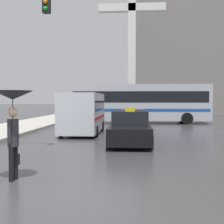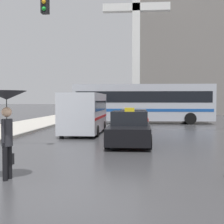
{
  "view_description": "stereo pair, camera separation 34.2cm",
  "coord_description": "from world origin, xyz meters",
  "px_view_note": "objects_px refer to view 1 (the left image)",
  "views": [
    {
      "loc": [
        1.4,
        -5.96,
        1.97
      ],
      "look_at": [
        0.38,
        9.07,
        1.4
      ],
      "focal_mm": 50.0,
      "sensor_mm": 36.0,
      "label": 1
    },
    {
      "loc": [
        1.74,
        -5.94,
        1.97
      ],
      "look_at": [
        0.38,
        9.07,
        1.4
      ],
      "focal_mm": 50.0,
      "sensor_mm": 36.0,
      "label": 2
    }
  ],
  "objects_px": {
    "ambulance_van": "(83,111)",
    "pedestrian_with_umbrella": "(13,109)",
    "taxi": "(130,129)",
    "sedan_red": "(132,121)",
    "monument_cross": "(132,31)",
    "city_bus": "(140,102)"
  },
  "relations": [
    {
      "from": "sedan_red",
      "to": "city_bus",
      "type": "distance_m",
      "value": 7.0
    },
    {
      "from": "city_bus",
      "to": "pedestrian_with_umbrella",
      "type": "height_order",
      "value": "city_bus"
    },
    {
      "from": "city_bus",
      "to": "monument_cross",
      "type": "relative_size",
      "value": 0.65
    },
    {
      "from": "ambulance_van",
      "to": "pedestrian_with_umbrella",
      "type": "bearing_deg",
      "value": 89.9
    },
    {
      "from": "ambulance_van",
      "to": "pedestrian_with_umbrella",
      "type": "distance_m",
      "value": 10.69
    },
    {
      "from": "taxi",
      "to": "ambulance_van",
      "type": "bearing_deg",
      "value": -55.14
    },
    {
      "from": "sedan_red",
      "to": "pedestrian_with_umbrella",
      "type": "bearing_deg",
      "value": 77.14
    },
    {
      "from": "sedan_red",
      "to": "city_bus",
      "type": "relative_size",
      "value": 0.37
    },
    {
      "from": "ambulance_van",
      "to": "monument_cross",
      "type": "xyz_separation_m",
      "value": [
        2.76,
        19.42,
        8.89
      ]
    },
    {
      "from": "taxi",
      "to": "monument_cross",
      "type": "distance_m",
      "value": 25.29
    },
    {
      "from": "monument_cross",
      "to": "ambulance_van",
      "type": "bearing_deg",
      "value": -98.1
    },
    {
      "from": "taxi",
      "to": "sedan_red",
      "type": "relative_size",
      "value": 1.06
    },
    {
      "from": "taxi",
      "to": "monument_cross",
      "type": "height_order",
      "value": "monument_cross"
    },
    {
      "from": "ambulance_van",
      "to": "monument_cross",
      "type": "relative_size",
      "value": 0.3
    },
    {
      "from": "sedan_red",
      "to": "monument_cross",
      "type": "bearing_deg",
      "value": -89.74
    },
    {
      "from": "ambulance_van",
      "to": "city_bus",
      "type": "xyz_separation_m",
      "value": [
        3.48,
        8.68,
        0.52
      ]
    },
    {
      "from": "taxi",
      "to": "monument_cross",
      "type": "bearing_deg",
      "value": -89.93
    },
    {
      "from": "ambulance_van",
      "to": "pedestrian_with_umbrella",
      "type": "height_order",
      "value": "ambulance_van"
    },
    {
      "from": "ambulance_van",
      "to": "pedestrian_with_umbrella",
      "type": "xyz_separation_m",
      "value": [
        -0.0,
        -10.68,
        0.45
      ]
    },
    {
      "from": "pedestrian_with_umbrella",
      "to": "taxi",
      "type": "bearing_deg",
      "value": -16.31
    },
    {
      "from": "sedan_red",
      "to": "monument_cross",
      "type": "relative_size",
      "value": 0.24
    },
    {
      "from": "sedan_red",
      "to": "city_bus",
      "type": "xyz_separation_m",
      "value": [
        0.64,
        6.87,
        1.19
      ]
    }
  ]
}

